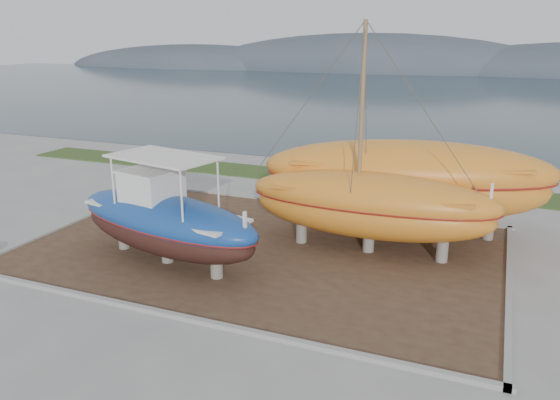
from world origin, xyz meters
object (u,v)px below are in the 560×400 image
at_px(orange_sailboat, 374,142).
at_px(blue_caique, 165,210).
at_px(white_dinghy, 130,205).
at_px(orange_bare_hull, 406,190).

bearing_deg(orange_sailboat, blue_caique, -150.98).
relative_size(white_dinghy, orange_sailboat, 0.40).
bearing_deg(orange_bare_hull, orange_sailboat, -121.64).
xyz_separation_m(blue_caique, white_dinghy, (-4.56, 3.82, -1.45)).
bearing_deg(blue_caique, orange_sailboat, 42.40).
xyz_separation_m(orange_sailboat, orange_bare_hull, (0.91, 2.50, -2.36)).
height_order(blue_caique, orange_sailboat, orange_sailboat).
distance_m(blue_caique, orange_bare_hull, 9.89).
relative_size(blue_caique, orange_sailboat, 0.87).
distance_m(white_dinghy, orange_sailboat, 11.84).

